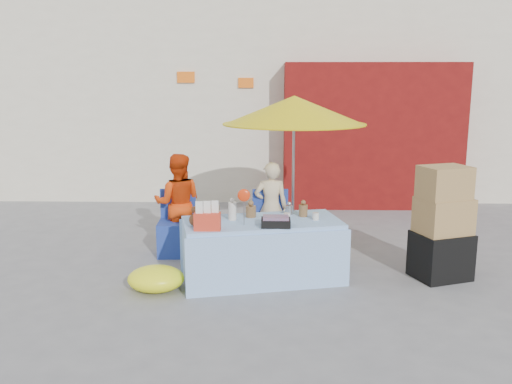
{
  "coord_description": "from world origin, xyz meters",
  "views": [
    {
      "loc": [
        0.3,
        -5.61,
        2.27
      ],
      "look_at": [
        0.17,
        0.6,
        1.0
      ],
      "focal_mm": 38.0,
      "sensor_mm": 36.0,
      "label": 1
    }
  ],
  "objects_px": {
    "market_table": "(261,249)",
    "chair_left": "(177,235)",
    "umbrella": "(294,111)",
    "vendor_beige": "(271,207)",
    "chair_right": "(271,236)",
    "vendor_orange": "(178,203)",
    "box_stack": "(442,227)"
  },
  "relations": [
    {
      "from": "chair_left",
      "to": "vendor_beige",
      "type": "height_order",
      "value": "vendor_beige"
    },
    {
      "from": "market_table",
      "to": "vendor_orange",
      "type": "xyz_separation_m",
      "value": [
        -1.13,
        1.05,
        0.31
      ]
    },
    {
      "from": "chair_right",
      "to": "umbrella",
      "type": "xyz_separation_m",
      "value": [
        0.3,
        0.28,
        1.64
      ]
    },
    {
      "from": "market_table",
      "to": "chair_right",
      "type": "xyz_separation_m",
      "value": [
        0.12,
        0.92,
        -0.11
      ]
    },
    {
      "from": "chair_right",
      "to": "box_stack",
      "type": "relative_size",
      "value": 0.64
    },
    {
      "from": "chair_left",
      "to": "chair_right",
      "type": "relative_size",
      "value": 1.0
    },
    {
      "from": "chair_left",
      "to": "vendor_orange",
      "type": "xyz_separation_m",
      "value": [
        0.0,
        0.13,
        0.41
      ]
    },
    {
      "from": "market_table",
      "to": "vendor_beige",
      "type": "bearing_deg",
      "value": 71.04
    },
    {
      "from": "market_table",
      "to": "box_stack",
      "type": "xyz_separation_m",
      "value": [
        2.1,
        0.08,
        0.25
      ]
    },
    {
      "from": "chair_right",
      "to": "vendor_beige",
      "type": "distance_m",
      "value": 0.38
    },
    {
      "from": "box_stack",
      "to": "umbrella",
      "type": "bearing_deg",
      "value": 146.37
    },
    {
      "from": "umbrella",
      "to": "market_table",
      "type": "bearing_deg",
      "value": -109.09
    },
    {
      "from": "chair_left",
      "to": "box_stack",
      "type": "xyz_separation_m",
      "value": [
        3.23,
        -0.83,
        0.36
      ]
    },
    {
      "from": "box_stack",
      "to": "chair_left",
      "type": "bearing_deg",
      "value": 165.53
    },
    {
      "from": "market_table",
      "to": "umbrella",
      "type": "xyz_separation_m",
      "value": [
        0.42,
        1.2,
        1.53
      ]
    },
    {
      "from": "umbrella",
      "to": "chair_left",
      "type": "bearing_deg",
      "value": -169.61
    },
    {
      "from": "chair_left",
      "to": "vendor_beige",
      "type": "bearing_deg",
      "value": 3.49
    },
    {
      "from": "market_table",
      "to": "vendor_beige",
      "type": "relative_size",
      "value": 1.61
    },
    {
      "from": "chair_right",
      "to": "umbrella",
      "type": "relative_size",
      "value": 0.41
    },
    {
      "from": "market_table",
      "to": "umbrella",
      "type": "relative_size",
      "value": 0.95
    },
    {
      "from": "vendor_orange",
      "to": "vendor_beige",
      "type": "height_order",
      "value": "vendor_orange"
    },
    {
      "from": "vendor_beige",
      "to": "umbrella",
      "type": "relative_size",
      "value": 0.59
    },
    {
      "from": "market_table",
      "to": "chair_left",
      "type": "relative_size",
      "value": 2.33
    },
    {
      "from": "vendor_orange",
      "to": "box_stack",
      "type": "relative_size",
      "value": 1.0
    },
    {
      "from": "chair_right",
      "to": "vendor_orange",
      "type": "height_order",
      "value": "vendor_orange"
    },
    {
      "from": "vendor_beige",
      "to": "umbrella",
      "type": "height_order",
      "value": "umbrella"
    },
    {
      "from": "umbrella",
      "to": "box_stack",
      "type": "relative_size",
      "value": 1.57
    },
    {
      "from": "chair_right",
      "to": "vendor_beige",
      "type": "bearing_deg",
      "value": 87.05
    },
    {
      "from": "vendor_beige",
      "to": "chair_right",
      "type": "bearing_deg",
      "value": 87.05
    },
    {
      "from": "vendor_orange",
      "to": "box_stack",
      "type": "height_order",
      "value": "vendor_orange"
    },
    {
      "from": "market_table",
      "to": "chair_right",
      "type": "distance_m",
      "value": 0.93
    },
    {
      "from": "market_table",
      "to": "chair_left",
      "type": "xyz_separation_m",
      "value": [
        -1.13,
        0.92,
        -0.11
      ]
    }
  ]
}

